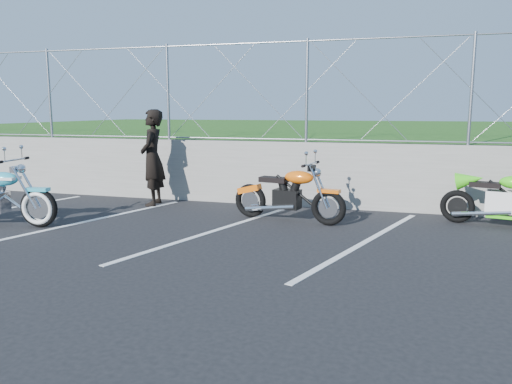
% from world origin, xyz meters
% --- Properties ---
extents(ground, '(90.00, 90.00, 0.00)m').
position_xyz_m(ground, '(0.00, 0.00, 0.00)').
color(ground, black).
rests_on(ground, ground).
extents(retaining_wall, '(30.00, 0.22, 1.30)m').
position_xyz_m(retaining_wall, '(0.00, 3.50, 0.65)').
color(retaining_wall, slate).
rests_on(retaining_wall, ground).
extents(grass_field, '(30.00, 20.00, 1.30)m').
position_xyz_m(grass_field, '(0.00, 13.50, 0.65)').
color(grass_field, '#1D4913').
rests_on(grass_field, ground).
extents(chain_link_fence, '(28.00, 0.03, 2.00)m').
position_xyz_m(chain_link_fence, '(0.00, 3.50, 2.30)').
color(chain_link_fence, gray).
rests_on(chain_link_fence, retaining_wall).
extents(parking_lines, '(18.29, 4.31, 0.01)m').
position_xyz_m(parking_lines, '(1.20, 1.00, 0.00)').
color(parking_lines, silver).
rests_on(parking_lines, ground).
extents(naked_orange, '(2.08, 0.70, 1.04)m').
position_xyz_m(naked_orange, '(1.00, 2.03, 0.45)').
color(naked_orange, black).
rests_on(naked_orange, ground).
extents(sportbike_green, '(1.91, 0.68, 1.00)m').
position_xyz_m(sportbike_green, '(4.50, 2.59, 0.43)').
color(sportbike_green, black).
rests_on(sportbike_green, ground).
extents(person_standing, '(0.62, 0.80, 1.95)m').
position_xyz_m(person_standing, '(-2.01, 2.73, 0.97)').
color(person_standing, black).
rests_on(person_standing, ground).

